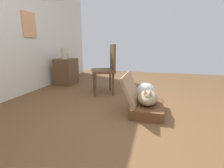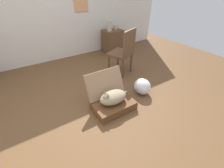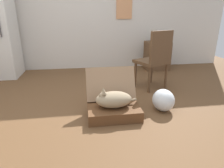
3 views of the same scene
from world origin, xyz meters
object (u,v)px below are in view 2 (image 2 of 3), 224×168
Objects in this scene: suitcase_base at (113,105)px; plastic_bag_white at (142,86)px; vase_tall at (110,26)px; cat at (113,97)px; chair at (124,51)px; vase_short at (116,27)px; side_table at (113,41)px.

plastic_bag_white is (0.67, 0.07, 0.08)m from suitcase_base.
vase_tall reaches higher than suitcase_base.
vase_tall is at bearing 74.88° from plastic_bag_white.
chair is (0.82, 0.85, 0.29)m from cat.
vase_tall reaches higher than vase_short.
suitcase_base is at bearing -174.20° from plastic_bag_white.
vase_short reaches higher than cat.
cat is 0.83× the size of side_table.
vase_tall is 1.25m from chair.
cat is 4.18× the size of vase_short.
chair reaches higher than vase_short.
side_table is at bearing -159.65° from vase_short.
vase_tall is (-0.13, -0.04, 0.44)m from side_table.
plastic_bag_white is at bearing -108.19° from side_table.
cat is at bearing 177.76° from suitcase_base.
vase_short reaches higher than plastic_bag_white.
suitcase_base is 1.27m from chair.
chair reaches higher than vase_tall.
cat is at bearing 21.68° from chair.
cat is at bearing -120.86° from vase_tall.
suitcase_base is at bearing 21.99° from chair.
suitcase_base is 1.23× the size of cat.
plastic_bag_white reaches higher than suitcase_base.
vase_tall is at bearing 59.14° from cat.
suitcase_base is at bearing -120.68° from vase_tall.
vase_short is 1.42m from chair.
side_table reaches higher than plastic_bag_white.
suitcase_base is 2.46m from side_table.
suitcase_base is at bearing -2.24° from cat.
cat is 1.63× the size of plastic_bag_white.
vase_tall is at bearing -132.48° from chair.
vase_short is (1.46, 2.11, 0.46)m from cat.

